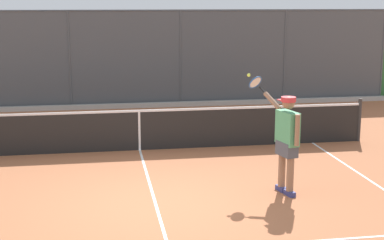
% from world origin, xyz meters
% --- Properties ---
extents(ground_plane, '(60.00, 60.00, 0.00)m').
position_xyz_m(ground_plane, '(0.00, 0.00, 0.00)').
color(ground_plane, '#A8603D').
extents(fence_backdrop, '(20.87, 1.37, 3.16)m').
position_xyz_m(fence_backdrop, '(0.00, -10.00, 1.50)').
color(fence_backdrop, '#474C51').
rests_on(fence_backdrop, ground).
extents(tennis_net, '(11.00, 0.09, 1.07)m').
position_xyz_m(tennis_net, '(0.00, -3.76, 0.49)').
color(tennis_net, '#2D2D2D').
rests_on(tennis_net, ground).
extents(tennis_player, '(0.71, 1.37, 2.08)m').
position_xyz_m(tennis_player, '(-2.38, -0.28, 1.06)').
color(tennis_player, navy).
rests_on(tennis_player, ground).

